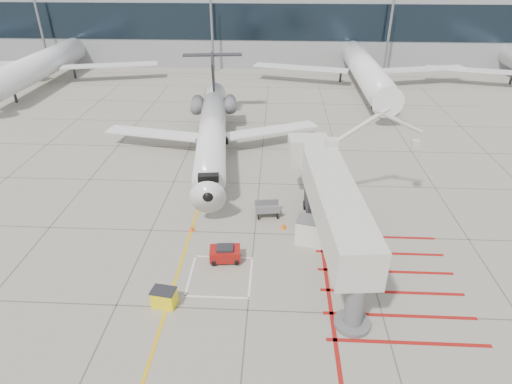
{
  "coord_description": "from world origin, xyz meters",
  "views": [
    {
      "loc": [
        1.46,
        -22.75,
        18.78
      ],
      "look_at": [
        0.0,
        6.0,
        2.5
      ],
      "focal_mm": 30.0,
      "sensor_mm": 36.0,
      "label": 1
    }
  ],
  "objects_px": {
    "jet_bridge": "(336,214)",
    "spill_bin": "(164,298)",
    "pushback_tug": "(225,253)",
    "regional_jet": "(211,127)"
  },
  "relations": [
    {
      "from": "regional_jet",
      "to": "jet_bridge",
      "type": "height_order",
      "value": "regional_jet"
    },
    {
      "from": "regional_jet",
      "to": "spill_bin",
      "type": "relative_size",
      "value": 21.8
    },
    {
      "from": "regional_jet",
      "to": "pushback_tug",
      "type": "distance_m",
      "value": 15.91
    },
    {
      "from": "jet_bridge",
      "to": "pushback_tug",
      "type": "relative_size",
      "value": 8.61
    },
    {
      "from": "jet_bridge",
      "to": "spill_bin",
      "type": "distance_m",
      "value": 12.13
    },
    {
      "from": "regional_jet",
      "to": "spill_bin",
      "type": "distance_m",
      "value": 20.03
    },
    {
      "from": "pushback_tug",
      "to": "jet_bridge",
      "type": "bearing_deg",
      "value": -0.56
    },
    {
      "from": "pushback_tug",
      "to": "spill_bin",
      "type": "relative_size",
      "value": 1.52
    },
    {
      "from": "pushback_tug",
      "to": "regional_jet",
      "type": "bearing_deg",
      "value": 95.67
    },
    {
      "from": "jet_bridge",
      "to": "pushback_tug",
      "type": "xyz_separation_m",
      "value": [
        -7.39,
        -0.65,
        -3.0
      ]
    }
  ]
}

